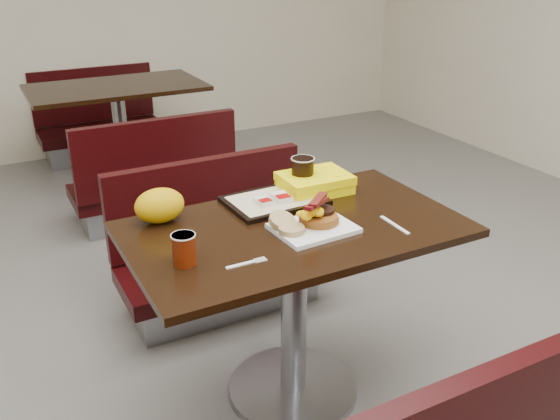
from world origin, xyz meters
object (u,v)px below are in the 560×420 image
hashbrown_sleeve_left (263,201)px  paper_bag (160,205)px  bench_far_n (100,116)px  coffee_cup_far (303,173)px  table_near (294,314)px  pancake_stack (319,218)px  knife (395,225)px  bench_near_n (223,243)px  clamshell (315,183)px  tray (275,201)px  coffee_cup_near (184,249)px  fork (241,265)px  bench_far_s (150,167)px  platter (313,228)px  hashbrown_sleeve_right (281,197)px  table_far (121,136)px

hashbrown_sleeve_left → paper_bag: bearing=167.2°
bench_far_n → coffee_cup_far: coffee_cup_far is taller
table_near → bench_far_n: size_ratio=1.20×
pancake_stack → knife: pancake_stack is taller
bench_near_n → paper_bag: bearing=-133.3°
pancake_stack → coffee_cup_far: bearing=70.3°
clamshell → coffee_cup_far: bearing=146.3°
tray → clamshell: clamshell is taller
coffee_cup_near → fork: size_ratio=0.74×
coffee_cup_near → fork: coffee_cup_near is taller
bench_far_s → hashbrown_sleeve_left: bearing=-91.0°
bench_near_n → hashbrown_sleeve_left: 0.66m
hashbrown_sleeve_left → bench_near_n: bearing=83.3°
bench_far_s → clamshell: size_ratio=3.66×
clamshell → paper_bag: bearing=-179.6°
clamshell → platter: bearing=-119.9°
platter → pancake_stack: (0.04, 0.02, 0.02)m
bench_near_n → platter: size_ratio=3.64×
table_near → coffee_cup_near: bearing=-169.3°
fork → coffee_cup_far: 0.66m
coffee_cup_near → platter: bearing=2.4°
bench_far_s → hashbrown_sleeve_right: bearing=-88.4°
bench_near_n → tray: 0.63m
pancake_stack → tray: 0.26m
platter → bench_far_s: bearing=88.0°
tray → table_far: bearing=88.5°
bench_near_n → knife: 1.00m
coffee_cup_near → coffee_cup_far: coffee_cup_far is taller
fork → coffee_cup_far: coffee_cup_far is taller
platter → knife: size_ratio=1.67×
platter → bench_far_n: bearing=87.5°
coffee_cup_near → hashbrown_sleeve_left: size_ratio=1.46×
bench_far_n → coffee_cup_far: bearing=-86.4°
table_near → fork: 0.51m
bench_far_s → platter: bearing=-88.8°
table_near → pancake_stack: bearing=-29.0°
table_far → pancake_stack: 2.67m
bench_far_s → table_far: bearing=90.0°
table_far → bench_far_s: bearing=-90.0°
clamshell → paper_bag: paper_bag is taller
hashbrown_sleeve_left → paper_bag: paper_bag is taller
bench_near_n → hashbrown_sleeve_right: hashbrown_sleeve_right is taller
bench_far_n → platter: bearing=-89.3°
bench_near_n → clamshell: (0.23, -0.45, 0.43)m
table_near → knife: (0.32, -0.17, 0.38)m
hashbrown_sleeve_right → table_near: bearing=-102.2°
table_far → coffee_cup_near: size_ratio=11.68×
paper_bag → table_far: bearing=79.9°
pancake_stack → fork: 0.39m
hashbrown_sleeve_left → hashbrown_sleeve_right: (0.08, -0.00, 0.00)m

